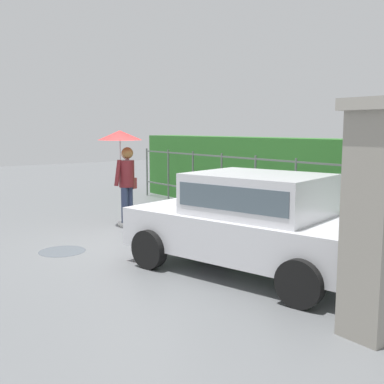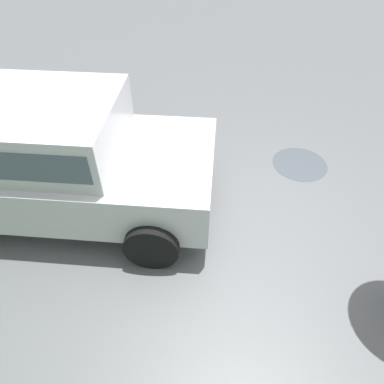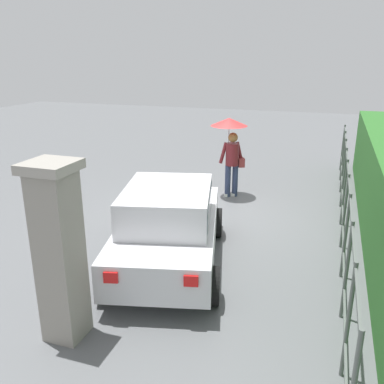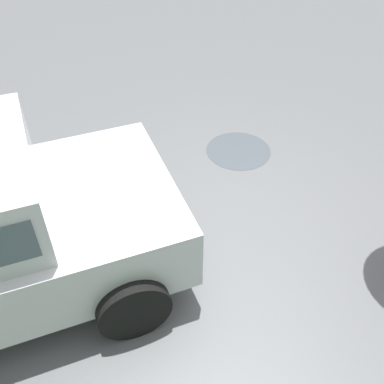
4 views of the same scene
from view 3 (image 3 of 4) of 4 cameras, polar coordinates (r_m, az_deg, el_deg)
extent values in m
plane|color=slate|center=(9.86, 0.53, -3.17)|extent=(40.00, 40.00, 0.00)
cube|color=silver|center=(7.46, -3.14, -5.67)|extent=(3.99, 2.48, 0.60)
cube|color=silver|center=(7.10, -3.39, -1.74)|extent=(2.19, 1.86, 0.60)
cube|color=#4C5B66|center=(7.09, -3.39, -1.59)|extent=(2.05, 1.84, 0.33)
cylinder|color=black|center=(8.85, -7.43, -3.82)|extent=(0.63, 0.32, 0.60)
cylinder|color=black|center=(8.66, 3.54, -4.19)|extent=(0.63, 0.32, 0.60)
cylinder|color=black|center=(6.67, -11.91, -11.88)|extent=(0.63, 0.32, 0.60)
cylinder|color=black|center=(6.42, 2.99, -12.75)|extent=(0.63, 0.32, 0.60)
cube|color=red|center=(5.88, -11.10, -11.43)|extent=(0.11, 0.21, 0.16)
cube|color=red|center=(5.69, -0.13, -12.10)|extent=(0.11, 0.21, 0.16)
cylinder|color=#2D3856|center=(11.06, 4.94, 1.53)|extent=(0.15, 0.15, 0.86)
cylinder|color=#2D3856|center=(11.11, 5.94, 1.58)|extent=(0.15, 0.15, 0.86)
cube|color=white|center=(11.23, 4.81, -0.28)|extent=(0.26, 0.10, 0.08)
cube|color=white|center=(11.28, 5.79, -0.23)|extent=(0.26, 0.10, 0.08)
cylinder|color=maroon|center=(10.90, 5.55, 5.18)|extent=(0.34, 0.34, 0.58)
sphere|color=#DBAD89|center=(10.81, 5.62, 7.40)|extent=(0.22, 0.22, 0.22)
sphere|color=olive|center=(10.77, 5.67, 7.48)|extent=(0.25, 0.25, 0.25)
cylinder|color=maroon|center=(10.91, 4.33, 5.39)|extent=(0.19, 0.24, 0.56)
cylinder|color=maroon|center=(11.02, 6.56, 5.46)|extent=(0.19, 0.24, 0.56)
cylinder|color=#B2B2B7|center=(10.90, 5.06, 7.06)|extent=(0.02, 0.02, 0.77)
cone|color=red|center=(10.81, 5.13, 9.59)|extent=(0.95, 0.95, 0.20)
cube|color=maroon|center=(11.13, 6.65, 4.16)|extent=(0.38, 0.30, 0.24)
cube|color=gray|center=(5.61, -17.68, -8.67)|extent=(0.48, 0.48, 2.30)
cube|color=#9E998E|center=(5.19, -18.95, 3.35)|extent=(0.60, 0.60, 0.12)
cylinder|color=#59605B|center=(14.37, 20.00, 5.74)|extent=(0.05, 0.05, 1.50)
cylinder|color=#59605B|center=(13.18, 20.03, 4.67)|extent=(0.05, 0.05, 1.50)
cylinder|color=#59605B|center=(12.00, 20.07, 3.40)|extent=(0.05, 0.05, 1.50)
cylinder|color=#59605B|center=(10.82, 20.12, 1.85)|extent=(0.05, 0.05, 1.50)
cylinder|color=#59605B|center=(9.65, 20.18, -0.08)|extent=(0.05, 0.05, 1.50)
cylinder|color=#59605B|center=(8.50, 20.26, -2.54)|extent=(0.05, 0.05, 1.50)
cylinder|color=#59605B|center=(7.37, 20.36, -5.76)|extent=(0.05, 0.05, 1.50)
cylinder|color=#59605B|center=(6.27, 20.50, -10.13)|extent=(0.05, 0.05, 1.50)
cylinder|color=#59605B|center=(5.22, 20.70, -16.30)|extent=(0.05, 0.05, 1.50)
cube|color=#59605B|center=(8.89, 20.69, 2.84)|extent=(10.95, 0.03, 0.04)
cube|color=#59605B|center=(9.17, 20.01, -3.00)|extent=(10.95, 0.03, 0.04)
cylinder|color=#4C545B|center=(10.72, -6.62, -1.48)|extent=(0.80, 0.80, 0.00)
camera|label=1|loc=(7.59, -58.67, -1.94)|focal=43.64mm
camera|label=2|loc=(8.90, 19.39, 15.30)|focal=32.81mm
camera|label=4|loc=(7.94, 19.38, 15.23)|focal=41.64mm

